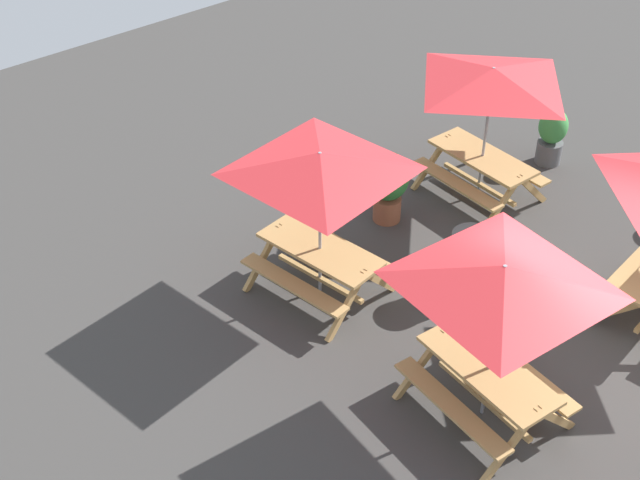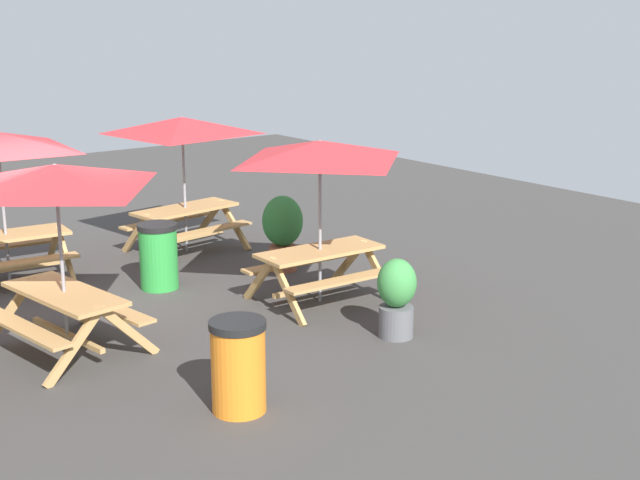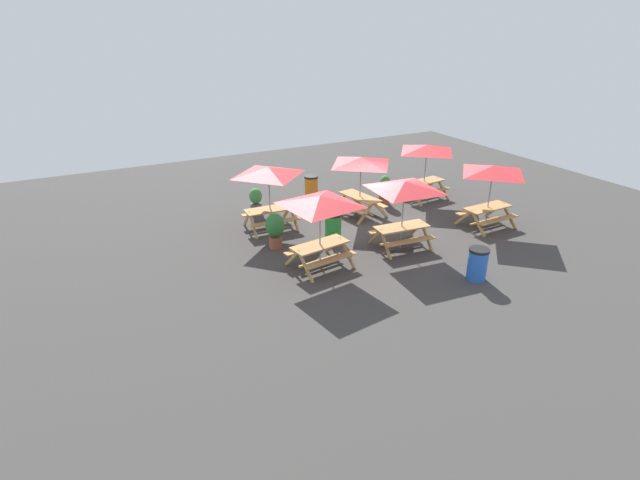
% 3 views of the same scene
% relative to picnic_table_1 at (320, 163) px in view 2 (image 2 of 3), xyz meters
% --- Properties ---
extents(ground_plane, '(25.71, 25.71, 0.00)m').
position_rel_picnic_table_1_xyz_m(ground_plane, '(-3.41, 1.97, -1.99)').
color(ground_plane, '#3D3A38').
rests_on(ground_plane, ground).
extents(picnic_table_1, '(2.06, 2.06, 2.34)m').
position_rel_picnic_table_1_xyz_m(picnic_table_1, '(0.00, 0.00, 0.00)').
color(picnic_table_1, tan).
rests_on(picnic_table_1, ground).
extents(picnic_table_2, '(2.80, 2.80, 2.34)m').
position_rel_picnic_table_1_xyz_m(picnic_table_2, '(-0.17, 3.55, 0.00)').
color(picnic_table_2, tan).
rests_on(picnic_table_2, ground).
extents(picnic_table_5, '(2.27, 2.27, 2.34)m').
position_rel_picnic_table_1_xyz_m(picnic_table_5, '(-3.59, 0.31, 0.00)').
color(picnic_table_5, tan).
rests_on(picnic_table_5, ground).
extents(trash_bin_green, '(0.59, 0.59, 0.98)m').
position_rel_picnic_table_1_xyz_m(trash_bin_green, '(-1.52, 1.94, -1.49)').
color(trash_bin_green, green).
rests_on(trash_bin_green, ground).
extents(trash_bin_orange, '(0.59, 0.59, 0.98)m').
position_rel_picnic_table_1_xyz_m(trash_bin_orange, '(-2.81, -2.32, -1.49)').
color(trash_bin_orange, orange).
rests_on(trash_bin_orange, ground).
extents(potted_plant_0, '(0.64, 0.64, 1.20)m').
position_rel_picnic_table_1_xyz_m(potted_plant_0, '(0.49, 1.61, -1.30)').
color(potted_plant_0, '#935138').
rests_on(potted_plant_0, ground).
extents(potted_plant_2, '(0.50, 0.50, 1.02)m').
position_rel_picnic_table_1_xyz_m(potted_plant_2, '(-0.09, -1.70, -1.45)').
color(potted_plant_2, '#59595B').
rests_on(potted_plant_2, ground).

